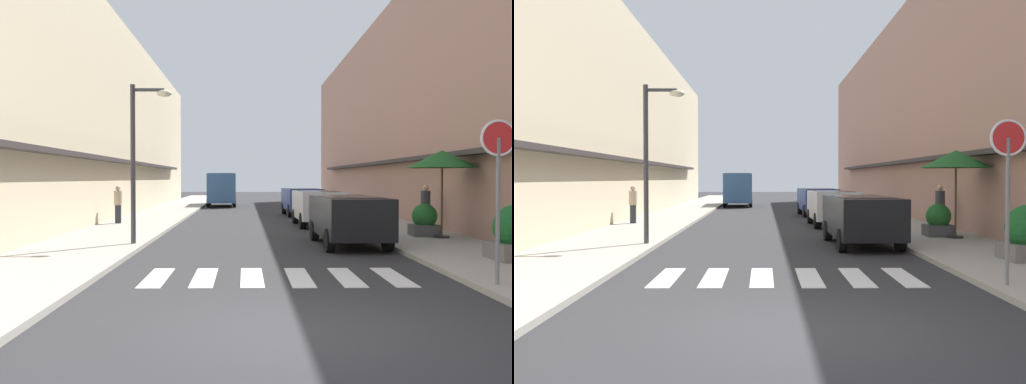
{
  "view_description": "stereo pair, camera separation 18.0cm",
  "coord_description": "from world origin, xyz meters",
  "views": [
    {
      "loc": [
        -0.62,
        -7.1,
        1.99
      ],
      "look_at": [
        -0.21,
        12.94,
        1.5
      ],
      "focal_mm": 38.89,
      "sensor_mm": 36.0,
      "label": 1
    },
    {
      "loc": [
        -0.44,
        -7.1,
        1.99
      ],
      "look_at": [
        -0.21,
        12.94,
        1.5
      ],
      "focal_mm": 38.89,
      "sensor_mm": 36.0,
      "label": 2
    }
  ],
  "objects": [
    {
      "name": "delivery_van",
      "position": [
        -2.29,
        32.69,
        1.41
      ],
      "size": [
        2.16,
        5.47,
        2.37
      ],
      "color": "#33598C",
      "rests_on": "ground_plane"
    },
    {
      "name": "sidewalk_right",
      "position": [
        5.06,
        20.09,
        0.06
      ],
      "size": [
        3.13,
        70.31,
        0.12
      ],
      "primitive_type": "cube",
      "color": "#9E998E",
      "rests_on": "ground_plane"
    },
    {
      "name": "building_row_left",
      "position": [
        -9.12,
        21.6,
        4.86
      ],
      "size": [
        5.5,
        47.2,
        9.73
      ],
      "color": "beige",
      "rests_on": "ground_plane"
    },
    {
      "name": "planter_midblock",
      "position": [
        5.24,
        10.8,
        0.61
      ],
      "size": [
        0.86,
        0.86,
        1.06
      ],
      "color": "#4C4C4C",
      "rests_on": "sidewalk_right"
    },
    {
      "name": "cafe_umbrella",
      "position": [
        5.6,
        10.23,
        2.59
      ],
      "size": [
        2.21,
        2.21,
        2.76
      ],
      "color": "#262626",
      "rests_on": "sidewalk_right"
    },
    {
      "name": "building_row_right",
      "position": [
        9.12,
        21.6,
        5.39
      ],
      "size": [
        5.5,
        47.2,
        10.78
      ],
      "color": "#A87A6B",
      "rests_on": "ground_plane"
    },
    {
      "name": "ground_plane",
      "position": [
        0.0,
        20.09,
        0.0
      ],
      "size": [
        110.48,
        110.48,
        0.0
      ],
      "primitive_type": "plane",
      "color": "#2B2B2D"
    },
    {
      "name": "parked_car_mid",
      "position": [
        2.44,
        16.0,
        0.92
      ],
      "size": [
        1.88,
        4.0,
        1.47
      ],
      "color": "silver",
      "rests_on": "ground_plane"
    },
    {
      "name": "sidewalk_left",
      "position": [
        -5.06,
        20.09,
        0.06
      ],
      "size": [
        3.13,
        70.31,
        0.12
      ],
      "primitive_type": "cube",
      "color": "#9E998E",
      "rests_on": "ground_plane"
    },
    {
      "name": "pedestrian_walking_far",
      "position": [
        5.98,
        12.93,
        0.98
      ],
      "size": [
        0.34,
        0.34,
        1.64
      ],
      "rotation": [
        0.0,
        0.0,
        2.5
      ],
      "color": "#282B33",
      "rests_on": "sidewalk_right"
    },
    {
      "name": "parked_car_far",
      "position": [
        2.44,
        22.54,
        0.92
      ],
      "size": [
        1.96,
        4.19,
        1.47
      ],
      "color": "navy",
      "rests_on": "ground_plane"
    },
    {
      "name": "street_lamp",
      "position": [
        -3.62,
        8.89,
        2.96
      ],
      "size": [
        1.19,
        0.28,
        4.56
      ],
      "color": "#38383D",
      "rests_on": "sidewalk_left"
    },
    {
      "name": "parked_car_near",
      "position": [
        2.44,
        9.16,
        0.92
      ],
      "size": [
        1.88,
        4.3,
        1.47
      ],
      "color": "black",
      "rests_on": "ground_plane"
    },
    {
      "name": "pedestrian_walking_near",
      "position": [
        -5.91,
        16.12,
        0.94
      ],
      "size": [
        0.34,
        0.34,
        1.57
      ],
      "rotation": [
        0.0,
        0.0,
        3.09
      ],
      "color": "#282B33",
      "rests_on": "sidewalk_left"
    },
    {
      "name": "crosswalk",
      "position": [
        -0.0,
        3.96,
        0.01
      ],
      "size": [
        5.2,
        2.2,
        0.01
      ],
      "color": "silver",
      "rests_on": "ground_plane"
    },
    {
      "name": "round_street_sign",
      "position": [
        3.83,
        2.53,
        2.35
      ],
      "size": [
        0.65,
        0.07,
        2.91
      ],
      "color": "slate",
      "rests_on": "sidewalk_right"
    }
  ]
}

